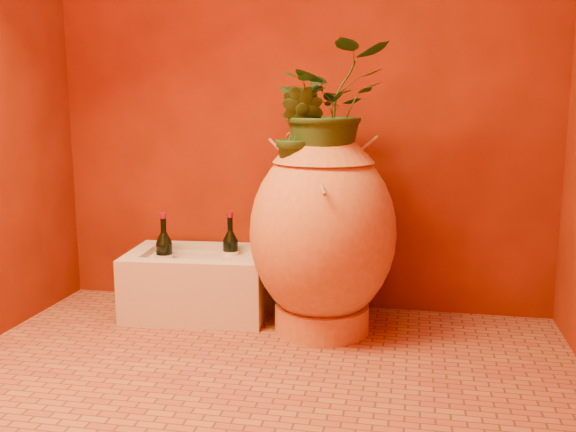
% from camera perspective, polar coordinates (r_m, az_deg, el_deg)
% --- Properties ---
extents(floor, '(2.50, 2.50, 0.00)m').
position_cam_1_polar(floor, '(2.47, -3.20, -14.85)').
color(floor, brown).
rests_on(floor, ground).
extents(wall_back, '(2.50, 0.02, 2.50)m').
position_cam_1_polar(wall_back, '(3.22, 1.12, 13.87)').
color(wall_back, '#591805').
rests_on(wall_back, ground).
extents(amphora, '(0.85, 0.85, 0.94)m').
position_cam_1_polar(amphora, '(2.88, 3.10, -1.38)').
color(amphora, '#D27C3B').
rests_on(amphora, floor).
extents(stone_basin, '(0.71, 0.51, 0.31)m').
position_cam_1_polar(stone_basin, '(3.22, -7.97, -6.00)').
color(stone_basin, beige).
rests_on(stone_basin, floor).
extents(wine_bottle_a, '(0.08, 0.08, 0.32)m').
position_cam_1_polar(wine_bottle_a, '(3.27, -10.93, -3.33)').
color(wine_bottle_a, black).
rests_on(wine_bottle_a, stone_basin).
extents(wine_bottle_b, '(0.08, 0.08, 0.33)m').
position_cam_1_polar(wine_bottle_b, '(3.22, -5.13, -3.36)').
color(wine_bottle_b, black).
rests_on(wine_bottle_b, stone_basin).
extents(wine_bottle_c, '(0.08, 0.08, 0.34)m').
position_cam_1_polar(wine_bottle_c, '(3.17, -10.92, -3.62)').
color(wine_bottle_c, black).
rests_on(wine_bottle_c, stone_basin).
extents(wall_tap, '(0.07, 0.15, 0.16)m').
position_cam_1_polar(wall_tap, '(3.15, 0.32, 6.16)').
color(wall_tap, '#A76B26').
rests_on(wall_tap, wall_back).
extents(plant_main, '(0.65, 0.63, 0.55)m').
position_cam_1_polar(plant_main, '(2.82, 3.54, 9.65)').
color(plant_main, '#214117').
rests_on(plant_main, amphora).
extents(plant_side, '(0.27, 0.25, 0.40)m').
position_cam_1_polar(plant_side, '(2.75, 1.05, 7.30)').
color(plant_side, '#214117').
rests_on(plant_side, amphora).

